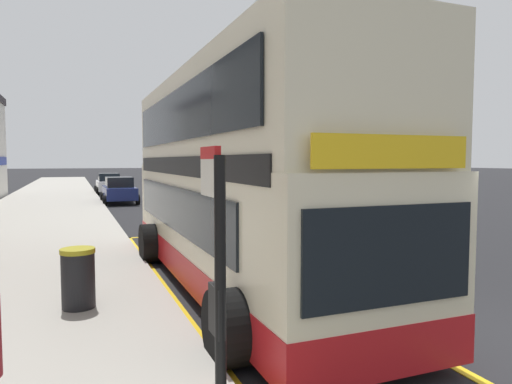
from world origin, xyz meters
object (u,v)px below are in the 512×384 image
(double_decker_bus, at_px, (236,187))
(parked_car_navy_behind, at_px, (158,175))
(bus_stop_sign, at_px, (217,281))
(litter_bin, at_px, (78,278))
(parked_car_navy_kerbside, at_px, (119,190))
(parked_car_white_far, at_px, (109,184))

(double_decker_bus, height_order, parked_car_navy_behind, double_decker_bus)
(double_decker_bus, distance_m, parked_car_navy_behind, 50.98)
(bus_stop_sign, bearing_deg, litter_bin, 101.73)
(bus_stop_sign, height_order, parked_car_navy_kerbside, bus_stop_sign)
(parked_car_navy_behind, bearing_deg, double_decker_bus, 81.81)
(parked_car_white_far, relative_size, litter_bin, 4.14)
(parked_car_navy_behind, relative_size, litter_bin, 4.14)
(parked_car_white_far, relative_size, parked_car_navy_behind, 1.00)
(parked_car_navy_kerbside, bearing_deg, bus_stop_sign, -94.99)
(bus_stop_sign, bearing_deg, double_decker_bus, 69.39)
(parked_car_navy_kerbside, bearing_deg, parked_car_navy_behind, 74.52)
(double_decker_bus, xyz_separation_m, bus_stop_sign, (-2.13, -5.67, -0.38))
(bus_stop_sign, height_order, parked_car_white_far, bus_stop_sign)
(parked_car_navy_kerbside, bearing_deg, parked_car_white_far, 88.47)
(parked_car_navy_behind, bearing_deg, parked_car_navy_kerbside, 75.72)
(litter_bin, bearing_deg, parked_car_white_far, 85.07)
(double_decker_bus, relative_size, parked_car_navy_kerbside, 2.42)
(parked_car_white_far, height_order, litter_bin, parked_car_white_far)
(parked_car_navy_kerbside, bearing_deg, litter_bin, -98.47)
(parked_car_navy_kerbside, relative_size, litter_bin, 4.14)
(parked_car_navy_behind, distance_m, litter_bin, 52.35)
(bus_stop_sign, distance_m, parked_car_white_far, 34.79)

